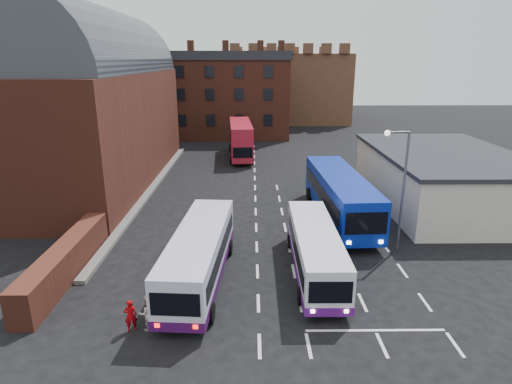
{
  "coord_description": "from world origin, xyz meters",
  "views": [
    {
      "loc": [
        -0.29,
        -18.7,
        11.16
      ],
      "look_at": [
        0.0,
        10.0,
        2.2
      ],
      "focal_mm": 30.0,
      "sensor_mm": 36.0,
      "label": 1
    }
  ],
  "objects_px": {
    "bus_white_outbound": "(199,252)",
    "bus_white_inbound": "(315,248)",
    "street_lamp": "(400,180)",
    "pedestrian_beige": "(148,313)",
    "bus_blue": "(340,194)",
    "pedestrian_red": "(131,316)",
    "bus_red_double": "(241,139)"
  },
  "relations": [
    {
      "from": "bus_white_outbound",
      "to": "bus_white_inbound",
      "type": "relative_size",
      "value": 1.1
    },
    {
      "from": "bus_white_outbound",
      "to": "street_lamp",
      "type": "distance_m",
      "value": 12.28
    },
    {
      "from": "bus_white_inbound",
      "to": "street_lamp",
      "type": "bearing_deg",
      "value": -149.72
    },
    {
      "from": "bus_white_inbound",
      "to": "street_lamp",
      "type": "xyz_separation_m",
      "value": [
        5.26,
        3.03,
        2.91
      ]
    },
    {
      "from": "street_lamp",
      "to": "pedestrian_beige",
      "type": "bearing_deg",
      "value": -148.74
    },
    {
      "from": "bus_blue",
      "to": "bus_white_outbound",
      "type": "bearing_deg",
      "value": 41.84
    },
    {
      "from": "bus_white_inbound",
      "to": "bus_blue",
      "type": "distance_m",
      "value": 8.67
    },
    {
      "from": "bus_white_inbound",
      "to": "pedestrian_red",
      "type": "relative_size",
      "value": 6.41
    },
    {
      "from": "bus_white_outbound",
      "to": "pedestrian_beige",
      "type": "distance_m",
      "value": 4.62
    },
    {
      "from": "bus_white_inbound",
      "to": "street_lamp",
      "type": "height_order",
      "value": "street_lamp"
    },
    {
      "from": "pedestrian_red",
      "to": "pedestrian_beige",
      "type": "relative_size",
      "value": 0.91
    },
    {
      "from": "bus_blue",
      "to": "pedestrian_red",
      "type": "xyz_separation_m",
      "value": [
        -11.46,
        -13.17,
        -1.24
      ]
    },
    {
      "from": "bus_red_double",
      "to": "pedestrian_red",
      "type": "distance_m",
      "value": 33.88
    },
    {
      "from": "bus_white_outbound",
      "to": "pedestrian_red",
      "type": "distance_m",
      "value": 5.03
    },
    {
      "from": "bus_white_inbound",
      "to": "street_lamp",
      "type": "relative_size",
      "value": 1.29
    },
    {
      "from": "bus_white_outbound",
      "to": "bus_red_double",
      "type": "bearing_deg",
      "value": 91.3
    },
    {
      "from": "bus_white_inbound",
      "to": "bus_red_double",
      "type": "height_order",
      "value": "bus_red_double"
    },
    {
      "from": "bus_white_outbound",
      "to": "pedestrian_beige",
      "type": "bearing_deg",
      "value": -108.46
    },
    {
      "from": "pedestrian_beige",
      "to": "bus_white_inbound",
      "type": "bearing_deg",
      "value": -175.07
    },
    {
      "from": "bus_white_outbound",
      "to": "bus_red_double",
      "type": "distance_m",
      "value": 29.37
    },
    {
      "from": "bus_blue",
      "to": "bus_red_double",
      "type": "xyz_separation_m",
      "value": [
        -7.58,
        20.45,
        0.22
      ]
    },
    {
      "from": "pedestrian_beige",
      "to": "street_lamp",
      "type": "bearing_deg",
      "value": -175.91
    },
    {
      "from": "pedestrian_red",
      "to": "pedestrian_beige",
      "type": "distance_m",
      "value": 0.72
    },
    {
      "from": "bus_white_outbound",
      "to": "bus_red_double",
      "type": "height_order",
      "value": "bus_red_double"
    },
    {
      "from": "bus_white_outbound",
      "to": "bus_white_inbound",
      "type": "distance_m",
      "value": 6.14
    },
    {
      "from": "bus_red_double",
      "to": "pedestrian_red",
      "type": "relative_size",
      "value": 7.11
    },
    {
      "from": "bus_white_inbound",
      "to": "pedestrian_beige",
      "type": "height_order",
      "value": "bus_white_inbound"
    },
    {
      "from": "bus_red_double",
      "to": "pedestrian_beige",
      "type": "height_order",
      "value": "bus_red_double"
    },
    {
      "from": "bus_blue",
      "to": "bus_red_double",
      "type": "distance_m",
      "value": 21.81
    },
    {
      "from": "bus_blue",
      "to": "bus_red_double",
      "type": "relative_size",
      "value": 1.18
    },
    {
      "from": "bus_blue",
      "to": "pedestrian_beige",
      "type": "distance_m",
      "value": 16.97
    },
    {
      "from": "bus_blue",
      "to": "street_lamp",
      "type": "height_order",
      "value": "street_lamp"
    }
  ]
}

